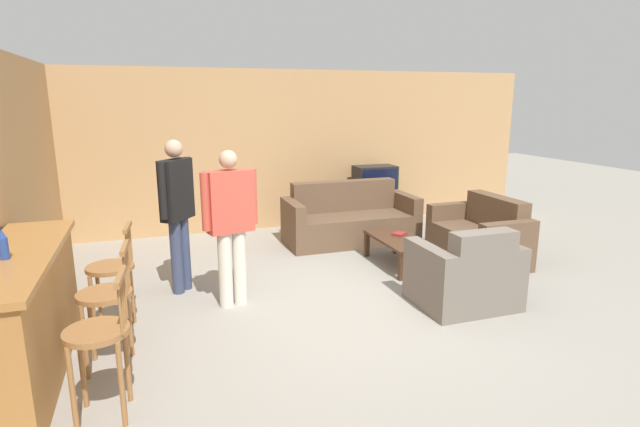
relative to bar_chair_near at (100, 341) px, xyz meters
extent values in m
plane|color=gray|center=(2.34, 1.11, -0.56)|extent=(24.00, 24.00, 0.00)
cube|color=tan|center=(2.34, 4.72, 0.74)|extent=(9.40, 0.08, 2.60)
cube|color=tan|center=(-0.93, 2.42, 0.74)|extent=(0.08, 8.61, 2.60)
cube|color=#A87038|center=(-0.59, 0.70, -0.08)|extent=(0.47, 2.02, 0.97)
cube|color=#A87038|center=(-0.59, 0.70, 0.44)|extent=(0.55, 2.08, 0.05)
cylinder|color=#996638|center=(-0.02, 0.00, 0.07)|extent=(0.46, 0.46, 0.04)
cylinder|color=#996638|center=(-0.15, 0.16, -0.26)|extent=(0.04, 0.04, 0.61)
cylinder|color=#996638|center=(-0.18, -0.13, -0.26)|extent=(0.04, 0.04, 0.61)
cylinder|color=#996638|center=(0.15, 0.14, -0.26)|extent=(0.04, 0.04, 0.61)
cylinder|color=#996638|center=(0.12, -0.16, -0.26)|extent=(0.04, 0.04, 0.61)
cylinder|color=#996638|center=(0.17, 0.11, 0.25)|extent=(0.02, 0.02, 0.33)
cylinder|color=#996638|center=(0.17, 0.03, 0.25)|extent=(0.02, 0.02, 0.33)
cylinder|color=#996638|center=(0.16, -0.06, 0.25)|extent=(0.02, 0.02, 0.33)
cylinder|color=#996638|center=(0.15, -0.14, 0.25)|extent=(0.02, 0.02, 0.33)
cube|color=#996638|center=(0.16, -0.01, 0.44)|extent=(0.07, 0.36, 0.04)
cylinder|color=#996638|center=(-0.02, 0.69, 0.07)|extent=(0.45, 0.45, 0.04)
cylinder|color=#996638|center=(-0.15, 0.85, -0.26)|extent=(0.04, 0.04, 0.61)
cylinder|color=#996638|center=(-0.17, 0.55, -0.26)|extent=(0.04, 0.04, 0.61)
cylinder|color=#996638|center=(0.14, 0.83, -0.26)|extent=(0.04, 0.04, 0.61)
cylinder|color=#996638|center=(0.12, 0.53, -0.26)|extent=(0.04, 0.04, 0.61)
cylinder|color=#996638|center=(0.17, 0.80, 0.25)|extent=(0.02, 0.02, 0.33)
cylinder|color=#996638|center=(0.17, 0.72, 0.25)|extent=(0.02, 0.02, 0.33)
cylinder|color=#996638|center=(0.16, 0.63, 0.25)|extent=(0.02, 0.02, 0.33)
cylinder|color=#996638|center=(0.16, 0.55, 0.25)|extent=(0.02, 0.02, 0.33)
cube|color=#996638|center=(0.16, 0.68, 0.44)|extent=(0.06, 0.36, 0.04)
cylinder|color=#996638|center=(-0.02, 1.37, 0.07)|extent=(0.46, 0.46, 0.04)
cylinder|color=#996638|center=(-0.15, 1.53, -0.26)|extent=(0.04, 0.04, 0.61)
cylinder|color=#996638|center=(-0.18, 1.23, -0.26)|extent=(0.04, 0.04, 0.61)
cylinder|color=#996638|center=(0.15, 1.50, -0.26)|extent=(0.04, 0.04, 0.61)
cylinder|color=#996638|center=(0.12, 1.20, -0.26)|extent=(0.04, 0.04, 0.61)
cylinder|color=#996638|center=(0.18, 1.48, 0.25)|extent=(0.02, 0.02, 0.33)
cylinder|color=#996638|center=(0.17, 1.39, 0.25)|extent=(0.02, 0.02, 0.33)
cylinder|color=#996638|center=(0.16, 1.31, 0.25)|extent=(0.02, 0.02, 0.33)
cylinder|color=#996638|center=(0.15, 1.22, 0.25)|extent=(0.02, 0.02, 0.33)
cube|color=#996638|center=(0.16, 1.35, 0.44)|extent=(0.07, 0.36, 0.04)
cube|color=brown|center=(3.21, 3.42, -0.35)|extent=(1.66, 0.85, 0.43)
cube|color=brown|center=(3.21, 3.74, 0.10)|extent=(1.66, 0.22, 0.46)
cube|color=brown|center=(2.30, 3.42, -0.22)|extent=(0.16, 0.85, 0.69)
cube|color=brown|center=(4.12, 3.42, -0.22)|extent=(0.16, 0.85, 0.69)
cube|color=#70665B|center=(3.44, 0.86, -0.35)|extent=(0.67, 0.81, 0.43)
cube|color=#70665B|center=(3.44, 0.57, 0.09)|extent=(0.67, 0.22, 0.44)
cube|color=#70665B|center=(3.85, 0.86, -0.22)|extent=(0.16, 0.81, 0.67)
cube|color=#70665B|center=(3.02, 0.86, -0.22)|extent=(0.16, 0.81, 0.67)
cube|color=brown|center=(4.50, 2.08, -0.35)|extent=(0.78, 1.05, 0.43)
cube|color=brown|center=(4.78, 2.08, 0.08)|extent=(0.22, 1.05, 0.43)
cube|color=brown|center=(4.50, 2.68, -0.23)|extent=(0.78, 0.16, 0.67)
cube|color=brown|center=(4.50, 1.48, -0.23)|extent=(0.78, 0.16, 0.67)
cube|color=#472D1E|center=(3.38, 2.20, -0.21)|extent=(0.53, 1.08, 0.04)
cube|color=#472D1E|center=(3.16, 1.70, -0.39)|extent=(0.06, 0.06, 0.34)
cube|color=#472D1E|center=(3.61, 1.70, -0.39)|extent=(0.06, 0.06, 0.34)
cube|color=#472D1E|center=(3.16, 2.70, -0.39)|extent=(0.06, 0.06, 0.34)
cube|color=#472D1E|center=(3.61, 2.70, -0.39)|extent=(0.06, 0.06, 0.34)
cube|color=#2D2319|center=(4.02, 4.32, -0.29)|extent=(1.12, 0.50, 0.53)
cube|color=black|center=(4.02, 4.32, 0.22)|extent=(0.70, 0.40, 0.49)
cube|color=black|center=(4.02, 4.12, 0.22)|extent=(0.63, 0.01, 0.42)
cylinder|color=#234293|center=(-0.62, 0.56, 0.54)|extent=(0.06, 0.06, 0.16)
cone|color=#234293|center=(-0.62, 0.56, 0.65)|extent=(0.06, 0.06, 0.07)
cylinder|color=black|center=(-0.62, 0.56, 0.69)|extent=(0.02, 0.02, 0.02)
cube|color=maroon|center=(3.46, 2.34, -0.18)|extent=(0.22, 0.21, 0.03)
cylinder|color=#384260|center=(0.70, 2.27, -0.14)|extent=(0.13, 0.13, 0.84)
cylinder|color=#384260|center=(0.60, 2.16, -0.14)|extent=(0.13, 0.13, 0.84)
cube|color=black|center=(0.65, 2.21, 0.61)|extent=(0.39, 0.43, 0.66)
cylinder|color=black|center=(0.79, 2.39, 0.63)|extent=(0.08, 0.08, 0.61)
cylinder|color=black|center=(0.51, 2.04, 0.63)|extent=(0.08, 0.08, 0.61)
sphere|color=tan|center=(0.65, 2.21, 1.05)|extent=(0.19, 0.19, 0.19)
cylinder|color=silver|center=(1.22, 1.64, -0.16)|extent=(0.14, 0.14, 0.80)
cylinder|color=silver|center=(1.06, 1.60, -0.16)|extent=(0.14, 0.14, 0.80)
cube|color=#CC4C3D|center=(1.14, 1.62, 0.56)|extent=(0.49, 0.29, 0.63)
cylinder|color=#CC4C3D|center=(1.38, 1.69, 0.58)|extent=(0.09, 0.09, 0.58)
cylinder|color=#CC4C3D|center=(0.89, 1.56, 0.58)|extent=(0.09, 0.09, 0.58)
sphere|color=tan|center=(1.14, 1.62, 0.98)|extent=(0.18, 0.18, 0.18)
camera|label=1|loc=(0.41, -3.35, 1.57)|focal=28.00mm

